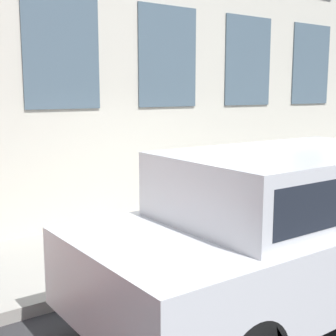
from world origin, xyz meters
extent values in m
plane|color=#2D2D30|center=(0.00, 0.00, 0.00)|extent=(80.00, 80.00, 0.00)
cube|color=#9E9B93|center=(1.22, 0.00, 0.07)|extent=(2.44, 60.00, 0.15)
cube|color=#4C6070|center=(2.42, -5.20, 3.09)|extent=(0.03, 1.29, 1.83)
cube|color=#4C6070|center=(2.42, -3.12, 3.09)|extent=(0.03, 1.29, 1.83)
cube|color=#4C6070|center=(2.42, -1.04, 3.09)|extent=(0.03, 1.29, 1.83)
cube|color=#4C6070|center=(2.42, 1.04, 3.09)|extent=(0.03, 1.29, 1.83)
cylinder|color=gray|center=(0.66, 0.37, 0.17)|extent=(0.36, 0.36, 0.04)
cylinder|color=gray|center=(0.66, 0.37, 0.46)|extent=(0.27, 0.27, 0.62)
sphere|color=slate|center=(0.66, 0.37, 0.77)|extent=(0.28, 0.28, 0.28)
cylinder|color=black|center=(0.66, 0.37, 0.85)|extent=(0.09, 0.09, 0.11)
cylinder|color=gray|center=(0.66, 0.19, 0.53)|extent=(0.09, 0.10, 0.09)
cylinder|color=gray|center=(0.66, 0.56, 0.53)|extent=(0.09, 0.10, 0.09)
cylinder|color=navy|center=(1.16, -0.33, 0.46)|extent=(0.09, 0.09, 0.63)
cylinder|color=navy|center=(1.29, -0.33, 0.46)|extent=(0.09, 0.09, 0.63)
cube|color=#268C4C|center=(1.23, -0.33, 1.02)|extent=(0.17, 0.12, 0.47)
cylinder|color=#268C4C|center=(1.10, -0.33, 1.03)|extent=(0.07, 0.07, 0.45)
cylinder|color=#268C4C|center=(1.35, -0.33, 1.03)|extent=(0.07, 0.07, 0.45)
sphere|color=brown|center=(1.23, -0.33, 1.36)|extent=(0.21, 0.21, 0.21)
cylinder|color=black|center=(-0.59, 1.62, 0.36)|extent=(0.24, 0.72, 0.72)
cylinder|color=black|center=(-0.59, -1.39, 0.36)|extent=(0.24, 0.72, 0.72)
cube|color=silver|center=(-1.48, 0.12, 0.75)|extent=(2.02, 4.85, 0.78)
cube|color=silver|center=(-1.48, 0.00, 1.48)|extent=(1.78, 3.01, 0.68)
cube|color=#1E232D|center=(-1.48, 0.00, 1.48)|extent=(1.79, 2.77, 0.43)
camera|label=1|loc=(-4.77, 4.12, 2.44)|focal=50.00mm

